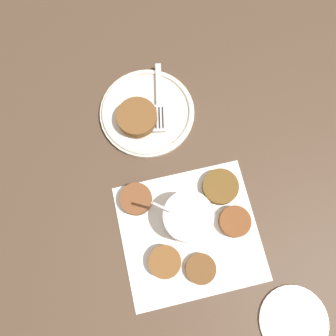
{
  "coord_description": "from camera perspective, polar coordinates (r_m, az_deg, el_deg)",
  "views": [
    {
      "loc": [
        -0.05,
        -0.01,
        0.65
      ],
      "look_at": [
        -0.02,
        0.15,
        0.02
      ],
      "focal_mm": 35.0,
      "sensor_mm": 36.0,
      "label": 1
    }
  ],
  "objects": [
    {
      "name": "fork",
      "position": [
        0.7,
        -1.6,
        11.01
      ],
      "size": [
        0.05,
        0.16,
        0.0
      ],
      "color": "silver",
      "rests_on": "serving_plate"
    },
    {
      "name": "fritter_0",
      "position": [
        0.63,
        -0.56,
        -16.02
      ],
      "size": [
        0.06,
        0.06,
        0.02
      ],
      "color": "brown",
      "rests_on": "napkin"
    },
    {
      "name": "fritter_2",
      "position": [
        0.64,
        5.71,
        -17.06
      ],
      "size": [
        0.06,
        0.06,
        0.01
      ],
      "color": "brown",
      "rests_on": "napkin"
    },
    {
      "name": "fritter_3",
      "position": [
        0.65,
        9.1,
        -3.24
      ],
      "size": [
        0.07,
        0.07,
        0.02
      ],
      "color": "brown",
      "rests_on": "napkin"
    },
    {
      "name": "fritter_4",
      "position": [
        0.64,
        -5.59,
        -5.41
      ],
      "size": [
        0.06,
        0.06,
        0.02
      ],
      "color": "brown",
      "rests_on": "napkin"
    },
    {
      "name": "sauce_bowl",
      "position": [
        0.62,
        3.24,
        -8.62
      ],
      "size": [
        0.11,
        0.09,
        0.11
      ],
      "color": "silver",
      "rests_on": "napkin"
    },
    {
      "name": "extra_saucer",
      "position": [
        0.69,
        21.12,
        -23.7
      ],
      "size": [
        0.13,
        0.13,
        0.01
      ],
      "color": "silver",
      "rests_on": "ground_plane"
    },
    {
      "name": "fritter_on_plate",
      "position": [
        0.68,
        -5.42,
        8.77
      ],
      "size": [
        0.08,
        0.08,
        0.02
      ],
      "color": "brown",
      "rests_on": "serving_plate"
    },
    {
      "name": "serving_plate",
      "position": [
        0.7,
        -3.66,
        9.68
      ],
      "size": [
        0.2,
        0.2,
        0.02
      ],
      "color": "silver",
      "rests_on": "ground_plane"
    },
    {
      "name": "fritter_1",
      "position": [
        0.65,
        11.53,
        -9.14
      ],
      "size": [
        0.06,
        0.06,
        0.02
      ],
      "color": "brown",
      "rests_on": "napkin"
    },
    {
      "name": "napkin",
      "position": [
        0.65,
        3.98,
        -11.18
      ],
      "size": [
        0.27,
        0.25,
        0.0
      ],
      "color": "white",
      "rests_on": "ground_plane"
    },
    {
      "name": "ground_plane",
      "position": [
        0.65,
        4.2,
        -13.14
      ],
      "size": [
        4.0,
        4.0,
        0.0
      ],
      "primitive_type": "plane",
      "color": "#4C3828"
    }
  ]
}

